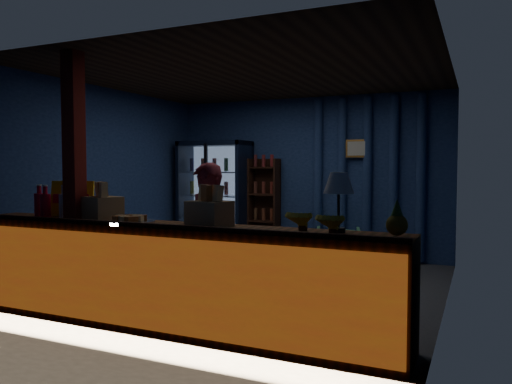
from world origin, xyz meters
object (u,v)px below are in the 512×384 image
at_px(green_chair, 338,247).
at_px(pastry_tray, 130,221).
at_px(table_lamp, 339,185).
at_px(shopkeeper, 207,240).

xyz_separation_m(green_chair, pastry_tray, (-1.06, -3.37, 0.68)).
height_order(green_chair, table_lamp, table_lamp).
distance_m(green_chair, table_lamp, 3.45).
xyz_separation_m(pastry_tray, table_lamp, (1.90, 0.19, 0.35)).
bearing_deg(shopkeeper, table_lamp, 6.89).
bearing_deg(pastry_tray, shopkeeper, 47.42).
bearing_deg(table_lamp, shopkeeper, 165.84).
bearing_deg(table_lamp, green_chair, 104.86).
bearing_deg(green_chair, pastry_tray, 57.79).
distance_m(shopkeeper, green_chair, 2.92).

